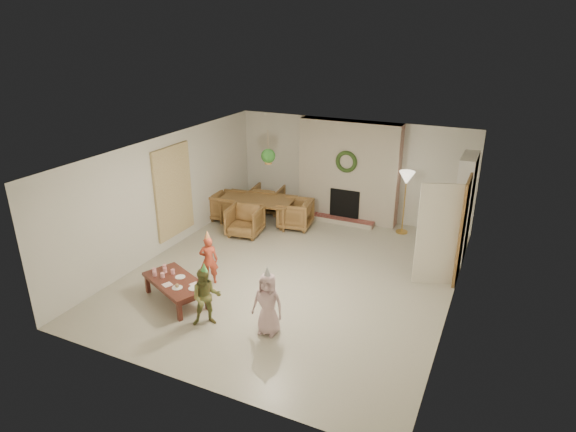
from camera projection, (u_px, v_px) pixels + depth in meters
The scene contains 56 objects.
floor at pixel (293, 274), 9.71m from camera, with size 7.00×7.00×0.00m, color #B7B29E.
ceiling at pixel (294, 151), 8.79m from camera, with size 7.00×7.00×0.00m, color white.
wall_back at pixel (351, 169), 12.19m from camera, with size 7.00×7.00×0.00m, color silver.
wall_front at pixel (181, 306), 6.30m from camera, with size 7.00×7.00×0.00m, color silver.
wall_left at pixel (166, 194), 10.43m from camera, with size 7.00×7.00×0.00m, color silver.
wall_right at pixel (458, 244), 8.06m from camera, with size 7.00×7.00×0.00m, color silver.
fireplace_mass at pixel (349, 171), 12.03m from camera, with size 2.50×0.40×2.50m, color #5A1A17.
fireplace_hearth at pixel (342, 221), 12.17m from camera, with size 1.60×0.30×0.12m, color maroon.
fireplace_firebox at pixel (345, 204), 12.17m from camera, with size 0.75×0.12×0.75m, color black.
fireplace_wreath at pixel (346, 162), 11.72m from camera, with size 0.54×0.54×0.10m, color #233E17.
floor_lamp_base at pixel (402, 232), 11.64m from camera, with size 0.28×0.28×0.03m, color gold.
floor_lamp_post at pixel (404, 205), 11.39m from camera, with size 0.03×0.03×1.36m, color gold.
floor_lamp_shade at pixel (407, 178), 11.15m from camera, with size 0.36×0.36×0.30m, color beige.
bookshelf_carcass at pixel (463, 207), 10.12m from camera, with size 0.30×1.00×2.20m, color white.
bookshelf_shelf_a at pixel (458, 235), 10.37m from camera, with size 0.30×0.92×0.03m, color white.
bookshelf_shelf_b at pixel (461, 218), 10.22m from camera, with size 0.30×0.92×0.03m, color white.
bookshelf_shelf_c at pixel (463, 200), 10.07m from camera, with size 0.30×0.92×0.03m, color white.
bookshelf_shelf_d at pixel (466, 182), 9.92m from camera, with size 0.30×0.92×0.03m, color white.
books_row_lower at pixel (457, 232), 10.20m from camera, with size 0.20×0.40×0.24m, color #A81F34.
books_row_mid at pixel (461, 211), 10.22m from camera, with size 0.20×0.44×0.24m, color navy.
books_row_upper at pixel (462, 195), 9.95m from camera, with size 0.20×0.36×0.22m, color #AA9324.
door_frame at pixel (462, 230), 9.17m from camera, with size 0.05×0.86×2.04m, color brown.
door_leaf at pixel (438, 235), 9.01m from camera, with size 0.05×0.80×2.00m, color beige.
curtain_panel at pixel (173, 191), 10.58m from camera, with size 0.06×1.20×2.00m, color beige.
dining_table at pixel (257, 211), 12.10m from camera, with size 1.81×1.01×0.64m, color brown.
dining_chair_near at pixel (245, 221), 11.38m from camera, with size 0.75×0.77×0.70m, color brown.
dining_chair_far at pixel (268, 199), 12.79m from camera, with size 0.75×0.77×0.70m, color brown.
dining_chair_left at pixel (228, 206), 12.31m from camera, with size 0.75×0.77×0.70m, color brown.
dining_chair_right at pixel (295, 214), 11.81m from camera, with size 0.75×0.77×0.70m, color brown.
hanging_plant_cord at pixel (268, 146), 10.69m from camera, with size 0.01×0.01×0.70m, color tan.
hanging_plant_pot at pixel (268, 161), 10.82m from camera, with size 0.16×0.16×0.12m, color #A87236.
hanging_plant_foliage at pixel (268, 156), 10.78m from camera, with size 0.32×0.32×0.32m, color #1E501A.
coffee_table_top at pixel (176, 282), 8.64m from camera, with size 1.33×0.66×0.06m, color #5A281E.
coffee_table_apron at pixel (176, 285), 8.67m from camera, with size 1.23×0.56×0.08m, color #5A281E.
coffee_leg_fl at pixel (148, 284), 8.98m from camera, with size 0.07×0.07×0.35m, color #5A281E.
coffee_leg_fr at pixel (179, 311), 8.13m from camera, with size 0.07×0.07×0.35m, color #5A281E.
coffee_leg_bl at pixel (174, 275), 9.31m from camera, with size 0.07×0.07×0.35m, color #5A281E.
coffee_leg_br at pixel (207, 300), 8.45m from camera, with size 0.07×0.07×0.35m, color #5A281E.
cup_a at pixel (154, 270), 8.88m from camera, with size 0.07×0.07×0.09m, color white.
cup_b at pixel (164, 267), 9.01m from camera, with size 0.07×0.07×0.09m, color white.
cup_c at pixel (155, 274), 8.77m from camera, with size 0.07×0.07×0.09m, color white.
cup_d at pixel (165, 270), 8.89m from camera, with size 0.07×0.07×0.09m, color white.
cup_e at pixel (163, 275), 8.71m from camera, with size 0.07×0.07×0.09m, color white.
cup_f at pixel (173, 272), 8.84m from camera, with size 0.07×0.07×0.09m, color white.
plate_a at pixel (180, 277), 8.74m from camera, with size 0.18×0.18×0.01m, color white.
plate_b at pixel (177, 288), 8.39m from camera, with size 0.18×0.18×0.01m, color white.
plate_c at pixel (194, 288), 8.37m from camera, with size 0.18×0.18×0.01m, color white.
food_scoop at pixel (177, 286), 8.37m from camera, with size 0.07×0.07×0.07m, color tan.
napkin_left at pixel (167, 285), 8.48m from camera, with size 0.15×0.15×0.01m, color #FFBBC1.
napkin_right at pixel (195, 285), 8.49m from camera, with size 0.15×0.15×0.01m, color #FFBBC1.
child_red at pixel (209, 260), 9.21m from camera, with size 0.35×0.23×0.96m, color #BF4129.
party_hat_red at pixel (207, 235), 9.02m from camera, with size 0.13×0.13×0.18m, color #F5D551.
child_plaid at pixel (206, 297), 7.91m from camera, with size 0.49×0.38×1.01m, color olive.
party_hat_plaid at pixel (204, 268), 7.71m from camera, with size 0.12×0.12×0.17m, color #4CB24F.
child_pink at pixel (268, 304), 7.69m from camera, with size 0.52×0.34×1.06m, color #CEA5A9.
party_hat_pink at pixel (267, 272), 7.48m from camera, with size 0.14×0.14×0.19m, color #B2B3B9.
Camera 1 is at (3.56, -7.83, 4.65)m, focal length 30.37 mm.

